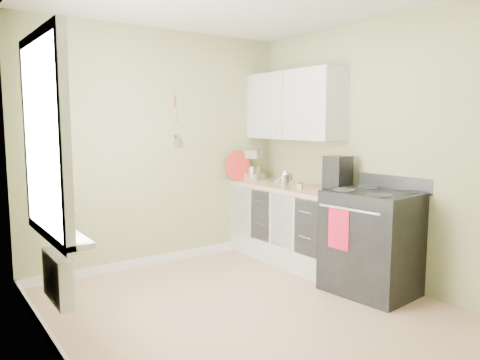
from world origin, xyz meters
TOP-DOWN VIEW (x-y plane):
  - floor at (0.00, 0.00)m, footprint 3.20×3.60m
  - wall_back at (0.00, 1.81)m, footprint 3.20×0.02m
  - wall_left at (-1.61, 0.00)m, footprint 0.02×3.60m
  - wall_right at (1.61, 0.00)m, footprint 0.02×3.60m
  - base_cabinets at (1.30, 1.00)m, footprint 0.60×1.60m
  - countertop at (1.29, 1.00)m, footprint 0.64×1.60m
  - upper_cabinets at (1.43, 1.10)m, footprint 0.35×1.40m
  - window at (-1.58, 0.30)m, footprint 0.06×1.14m
  - window_sill at (-1.51, 0.30)m, footprint 0.18×1.14m
  - radiator at (-1.54, 0.25)m, footprint 0.12×0.50m
  - wall_utensils at (0.20, 1.78)m, footprint 0.02×0.14m
  - stove at (1.28, -0.25)m, footprint 0.80×0.88m
  - stand_mixer at (1.24, 1.74)m, footprint 0.32×0.39m
  - kettle at (1.05, 0.81)m, footprint 0.20×0.12m
  - coffee_maker at (1.36, 0.31)m, footprint 0.22×0.24m
  - red_tray at (1.05, 1.72)m, footprint 0.39×0.08m
  - jar at (1.17, 0.69)m, footprint 0.07×0.07m
  - plant_a at (-1.50, 0.04)m, footprint 0.18×0.17m
  - plant_b at (-1.50, 0.30)m, footprint 0.23×0.24m
  - plant_c at (-1.50, 0.59)m, footprint 0.26×0.26m

SIDE VIEW (x-z plane):
  - floor at x=0.00m, z-range -0.02..0.00m
  - base_cabinets at x=1.30m, z-range 0.00..0.87m
  - stove at x=1.28m, z-range -0.06..1.07m
  - radiator at x=-1.54m, z-range 0.38..0.73m
  - window_sill at x=-1.51m, z-range 0.86..0.90m
  - countertop at x=1.29m, z-range 0.87..0.91m
  - jar at x=1.17m, z-range 0.91..0.99m
  - kettle at x=1.05m, z-range 0.91..1.12m
  - plant_a at x=-1.50m, z-range 0.90..1.18m
  - plant_b at x=-1.50m, z-range 0.90..1.23m
  - plant_c at x=-1.50m, z-range 0.90..1.23m
  - stand_mixer at x=1.24m, z-range 0.88..1.31m
  - coffee_maker at x=1.36m, z-range 0.90..1.29m
  - red_tray at x=1.05m, z-range 0.91..1.30m
  - wall_back at x=0.00m, z-range 0.00..2.70m
  - wall_left at x=-1.61m, z-range 0.00..2.70m
  - wall_right at x=1.61m, z-range 0.00..2.70m
  - window at x=-1.58m, z-range 0.83..2.27m
  - wall_utensils at x=0.20m, z-range 1.27..1.85m
  - upper_cabinets at x=1.43m, z-range 1.45..2.25m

